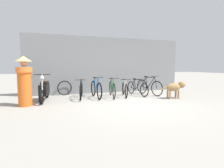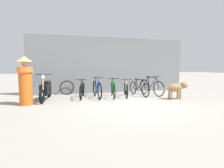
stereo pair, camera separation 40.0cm
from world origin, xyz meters
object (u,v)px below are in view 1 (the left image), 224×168
Objects in this scene: bicycle_2 at (112,89)px; bicycle_4 at (137,88)px; person_in_robes at (24,80)px; bicycle_5 at (149,87)px; motorcycle at (44,90)px; spare_tire_left at (65,88)px; bicycle_1 at (96,89)px; bicycle_3 at (125,89)px; stray_dog at (175,87)px; bicycle_0 at (81,90)px.

bicycle_4 is (1.29, 0.12, -0.03)m from bicycle_2.
bicycle_4 is 4.77m from person_in_robes.
bicycle_5 is (0.58, -0.08, 0.04)m from bicycle_4.
motorcycle is 1.41m from spare_tire_left.
spare_tire_left is (-3.83, 1.13, -0.03)m from bicycle_5.
bicycle_1 is 0.88× the size of motorcycle.
bicycle_3 is 0.80× the size of motorcycle.
bicycle_3 is at bearing 150.51° from stray_dog.
bicycle_3 is 1.27m from bicycle_5.
person_in_robes reaches higher than motorcycle.
bicycle_3 is 0.70m from bicycle_4.
bicycle_5 reaches higher than bicycle_0.
bicycle_1 is at bearing -78.73° from bicycle_3.
bicycle_3 is 2.81m from spare_tire_left.
bicycle_5 is at bearing -16.44° from spare_tire_left.
motorcycle reaches higher than bicycle_0.
bicycle_2 reaches higher than stray_dog.
stray_dog is at bearing 166.58° from person_in_robes.
bicycle_5 is at bearing 179.39° from person_in_robes.
motorcycle reaches higher than bicycle_2.
motorcycle is at bearing -75.61° from bicycle_3.
spare_tire_left is at bearing -138.14° from bicycle_0.
bicycle_0 reaches higher than bicycle_3.
bicycle_0 is 0.98× the size of bicycle_1.
bicycle_5 reaches higher than stray_dog.
bicycle_2 is at bearing -92.08° from bicycle_4.
bicycle_5 reaches higher than spare_tire_left.
bicycle_0 is 2.27m from person_in_robes.
bicycle_2 is 1.02× the size of bicycle_4.
bicycle_3 is at bearing 95.51° from motorcycle.
bicycle_1 is 0.99× the size of person_in_robes.
bicycle_2 is 1.04× the size of bicycle_5.
person_in_robes is at bearing 179.20° from stray_dog.
bicycle_2 is at bearing -75.11° from bicycle_3.
bicycle_1 is 0.71m from bicycle_2.
bicycle_4 is (1.99, 0.04, -0.04)m from bicycle_1.
bicycle_4 is 0.59m from bicycle_5.
spare_tire_left is (-1.25, 1.09, -0.03)m from bicycle_1.
bicycle_5 is 3.99m from spare_tire_left.
person_in_robes is at bearing -67.24° from bicycle_2.
motorcycle is at bearing -80.16° from bicycle_2.
bicycle_0 is 0.64m from bicycle_1.
motorcycle is at bearing -136.14° from person_in_robes.
bicycle_0 is 0.97× the size of bicycle_4.
bicycle_1 is at bearing -104.60° from bicycle_5.
bicycle_5 is at bearing 74.62° from bicycle_4.
spare_tire_left is (1.41, 1.90, -0.56)m from person_in_robes.
bicycle_2 is 1.02× the size of person_in_robes.
stray_dog is at bearing 65.81° from bicycle_1.
motorcycle is at bearing -75.17° from bicycle_0.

